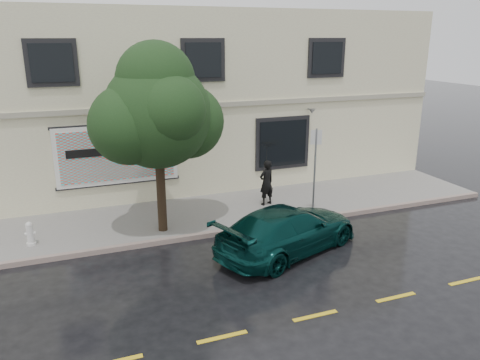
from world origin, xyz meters
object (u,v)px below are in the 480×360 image
object	(u,v)px
car	(288,230)
fire_hydrant	(30,234)
pedestrian	(266,183)
street_tree	(157,115)

from	to	relation	value
car	fire_hydrant	distance (m)	7.52
pedestrian	street_tree	xyz separation A→B (m)	(-4.00, -1.01, 2.82)
car	fire_hydrant	xyz separation A→B (m)	(-6.98, 2.78, -0.18)
street_tree	fire_hydrant	xyz separation A→B (m)	(-3.84, 0.29, -3.30)
car	pedestrian	xyz separation A→B (m)	(0.86, 3.50, 0.30)
fire_hydrant	pedestrian	bearing A→B (deg)	15.39
street_tree	fire_hydrant	world-z (taller)	street_tree
car	street_tree	distance (m)	5.08
pedestrian	street_tree	world-z (taller)	street_tree
car	pedestrian	distance (m)	3.62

